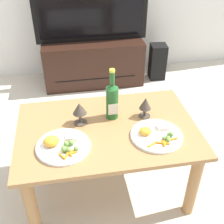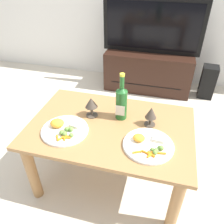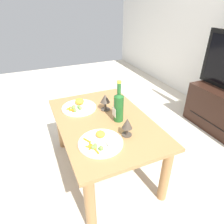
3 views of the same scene
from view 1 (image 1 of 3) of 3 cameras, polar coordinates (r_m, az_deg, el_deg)
name	(u,v)px [view 1 (image 1 of 3)]	position (r m, az deg, el deg)	size (l,w,h in m)	color
ground_plane	(108,185)	(2.05, -0.81, -14.37)	(6.40, 6.40, 0.00)	beige
dining_table	(107,141)	(1.76, -0.92, -5.69)	(1.06, 0.70, 0.51)	#9E7042
tv_stand	(93,61)	(3.10, -3.79, 10.00)	(1.02, 0.44, 0.47)	black
tv_screen	(91,11)	(2.91, -4.21, 19.42)	(1.11, 0.05, 0.59)	black
floor_speaker	(157,62)	(3.22, 9.02, 9.84)	(0.17, 0.17, 0.39)	black
wine_bottle	(112,99)	(1.70, 0.04, 2.51)	(0.08, 0.08, 0.33)	#1E5923
goblet_left	(80,110)	(1.68, -6.46, 0.46)	(0.08, 0.08, 0.14)	#473D33
goblet_right	(145,104)	(1.74, 6.64, 1.51)	(0.07, 0.07, 0.13)	#473D33
dinner_plate_left	(62,145)	(1.57, -9.88, -6.54)	(0.29, 0.29, 0.06)	white
dinner_plate_right	(156,135)	(1.64, 8.82, -4.53)	(0.30, 0.30, 0.05)	white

